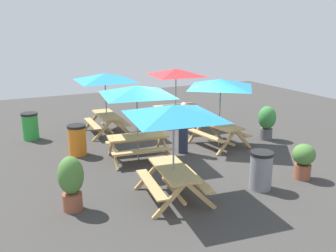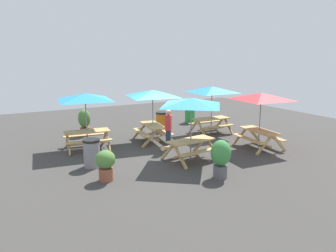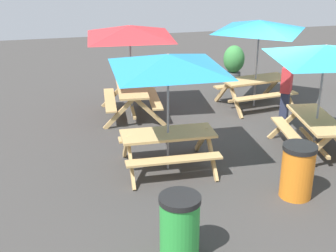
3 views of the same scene
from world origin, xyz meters
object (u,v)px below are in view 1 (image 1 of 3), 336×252
picnic_table_0 (174,118)px  trash_bin_orange (77,140)px  picnic_table_4 (137,96)px  potted_plant_1 (71,181)px  picnic_table_3 (176,76)px  trash_bin_gray (261,170)px  picnic_table_2 (105,82)px  potted_plant_0 (303,159)px  picnic_table_1 (221,88)px  trash_bin_green (30,126)px  potted_plant_2 (267,121)px  person_standing (183,126)px

picnic_table_0 → trash_bin_orange: picnic_table_0 is taller
picnic_table_4 → trash_bin_orange: picnic_table_4 is taller
picnic_table_0 → potted_plant_1: size_ratio=2.22×
picnic_table_3 → potted_plant_1: size_ratio=2.23×
picnic_table_0 → trash_bin_gray: bearing=-94.3°
picnic_table_2 → picnic_table_0: bearing=179.4°
trash_bin_gray → potted_plant_0: bearing=-88.9°
picnic_table_1 → trash_bin_orange: picnic_table_1 is taller
picnic_table_4 → potted_plant_0: size_ratio=2.90×
picnic_table_3 → picnic_table_4: (-3.41, 3.01, 0.00)m
picnic_table_2 → potted_plant_1: size_ratio=2.23×
picnic_table_2 → picnic_table_4: bearing=-178.3°
picnic_table_3 → trash_bin_green: picnic_table_3 is taller
picnic_table_4 → potted_plant_2: bearing=-172.7°
picnic_table_2 → trash_bin_orange: bearing=142.5°
potted_plant_1 → potted_plant_2: potted_plant_1 is taller
trash_bin_green → potted_plant_1: size_ratio=0.77×
picnic_table_0 → picnic_table_3: (6.28, -3.22, 0.00)m
trash_bin_gray → potted_plant_0: 1.45m
picnic_table_0 → trash_bin_orange: bearing=25.0°
potted_plant_1 → potted_plant_2: 7.81m
trash_bin_gray → picnic_table_3: bearing=-8.3°
trash_bin_gray → potted_plant_2: potted_plant_2 is taller
trash_bin_green → trash_bin_gray: same height
potted_plant_0 → potted_plant_2: bearing=-24.3°
trash_bin_orange → potted_plant_0: 6.79m
picnic_table_4 → potted_plant_2: 5.11m
picnic_table_0 → potted_plant_2: size_ratio=2.30×
trash_bin_orange → potted_plant_2: bearing=-101.0°
trash_bin_green → trash_bin_orange: (-2.41, -1.16, 0.00)m
picnic_table_3 → person_standing: bearing=71.3°
picnic_table_1 → potted_plant_1: picnic_table_1 is taller
potted_plant_1 → trash_bin_green: bearing=2.3°
trash_bin_orange → potted_plant_1: bearing=165.8°
picnic_table_1 → picnic_table_3: bearing=-8.2°
trash_bin_green → potted_plant_0: trash_bin_green is taller
picnic_table_1 → trash_bin_gray: picnic_table_1 is taller
picnic_table_0 → picnic_table_2: 6.06m
picnic_table_0 → potted_plant_1: bearing=84.9°
picnic_table_2 → picnic_table_3: bearing=-84.7°
picnic_table_4 → trash_bin_orange: (1.24, 1.58, -1.49)m
picnic_table_2 → trash_bin_orange: size_ratio=2.89×
picnic_table_2 → person_standing: 3.76m
potted_plant_0 → person_standing: (3.23, 1.93, 0.33)m
trash_bin_orange → person_standing: (-1.29, -3.13, 0.39)m
picnic_table_1 → picnic_table_4: size_ratio=0.83×
picnic_table_3 → potted_plant_1: bearing=50.8°
picnic_table_4 → picnic_table_3: bearing=-123.8°
trash_bin_orange → potted_plant_0: bearing=-131.8°
picnic_table_1 → picnic_table_4: bearing=83.8°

